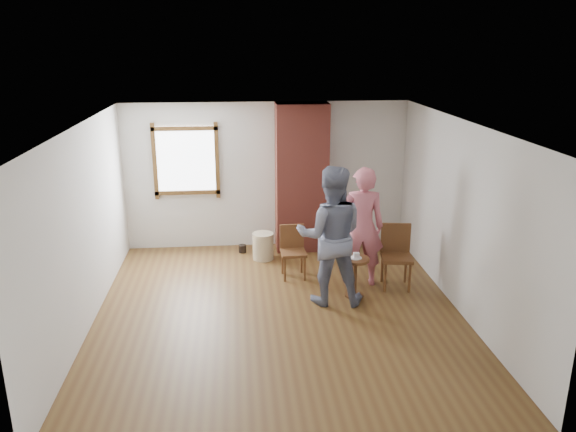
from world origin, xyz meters
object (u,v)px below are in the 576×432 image
object	(u,v)px
stoneware_crock	(263,246)
person_pink	(362,227)
dining_chair_left	(293,248)
side_table	(355,271)
dining_chair_right	(396,252)
man	(331,236)

from	to	relation	value
stoneware_crock	person_pink	world-z (taller)	person_pink
dining_chair_left	side_table	world-z (taller)	dining_chair_left
stoneware_crock	person_pink	distance (m)	1.97
stoneware_crock	side_table	distance (m)	2.04
dining_chair_right	man	xyz separation A→B (m)	(-1.09, -0.45, 0.46)
man	side_table	bearing A→B (deg)	-156.42
dining_chair_right	dining_chair_left	bearing A→B (deg)	169.21
dining_chair_right	person_pink	world-z (taller)	person_pink
stoneware_crock	dining_chair_right	xyz separation A→B (m)	(1.96, -1.26, 0.31)
person_pink	man	bearing A→B (deg)	51.22
stoneware_crock	side_table	bearing A→B (deg)	-51.67
dining_chair_right	man	world-z (taller)	man
side_table	person_pink	distance (m)	0.71
side_table	dining_chair_left	bearing A→B (deg)	134.47
side_table	man	xyz separation A→B (m)	(-0.40, -0.12, 0.59)
dining_chair_left	man	bearing A→B (deg)	-67.99
stoneware_crock	man	world-z (taller)	man
side_table	person_pink	size ratio (longest dim) A/B	0.33
stoneware_crock	dining_chair_left	xyz separation A→B (m)	(0.44, -0.75, 0.23)
dining_chair_left	side_table	xyz separation A→B (m)	(0.83, -0.84, -0.06)
dining_chair_right	man	distance (m)	1.27
dining_chair_left	side_table	bearing A→B (deg)	-47.65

